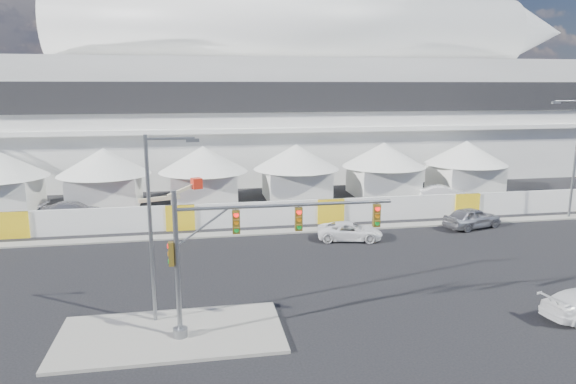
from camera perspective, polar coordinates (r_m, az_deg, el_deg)
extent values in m
plane|color=black|center=(27.58, 0.26, -11.84)|extent=(160.00, 160.00, 0.00)
cube|color=gray|center=(24.49, -12.84, -15.16)|extent=(10.00, 5.00, 0.15)
cube|color=gray|center=(46.05, 22.49, -2.94)|extent=(80.00, 1.20, 0.12)
cube|color=silver|center=(68.14, 0.48, 8.38)|extent=(80.00, 24.00, 14.00)
cube|color=black|center=(56.14, 2.82, 10.50)|extent=(68.00, 0.30, 3.20)
cube|color=white|center=(56.09, 2.84, 6.92)|extent=(72.00, 0.80, 0.50)
cylinder|color=white|center=(66.40, 0.83, 17.61)|extent=(57.60, 8.40, 8.40)
cylinder|color=white|center=(66.77, 2.59, 17.20)|extent=(51.60, 6.80, 6.80)
cylinder|color=white|center=(67.19, 4.33, 16.79)|extent=(45.60, 5.20, 5.20)
cone|color=white|center=(79.46, 25.72, 15.69)|extent=(8.00, 7.60, 7.60)
cube|color=white|center=(52.73, -29.27, -0.17)|extent=(6.00, 6.00, 3.00)
cube|color=white|center=(50.48, -19.58, 0.19)|extent=(6.00, 6.00, 3.00)
cone|color=white|center=(50.04, -19.80, 3.22)|extent=(8.40, 8.40, 2.40)
cube|color=white|center=(49.78, -9.32, 0.57)|extent=(6.00, 6.00, 3.00)
cone|color=white|center=(49.33, -9.42, 3.65)|extent=(8.40, 8.40, 2.40)
cube|color=white|center=(50.69, 0.90, 0.93)|extent=(6.00, 6.00, 3.00)
cone|color=white|center=(50.25, 0.91, 3.95)|extent=(8.40, 8.40, 2.40)
cube|color=white|center=(53.13, 10.47, 1.23)|extent=(6.00, 6.00, 3.00)
cone|color=white|center=(52.71, 10.58, 4.12)|extent=(8.40, 8.40, 2.40)
cube|color=white|center=(56.91, 18.99, 1.48)|extent=(6.00, 6.00, 3.00)
cone|color=white|center=(56.52, 19.17, 4.17)|extent=(8.40, 8.40, 2.40)
cube|color=white|center=(41.97, 4.73, -2.11)|extent=(70.00, 0.25, 2.00)
imported|color=#9F9FA3|center=(42.94, 19.79, -2.70)|extent=(3.22, 5.20, 1.65)
imported|color=white|center=(37.64, 6.88, -4.34)|extent=(3.11, 5.05, 1.31)
imported|color=silver|center=(52.04, 16.84, -0.14)|extent=(2.61, 4.80, 1.50)
imported|color=black|center=(50.02, 21.64, -0.88)|extent=(3.52, 5.07, 1.60)
imported|color=#BBBABF|center=(46.62, -22.71, -1.92)|extent=(2.47, 5.26, 1.48)
cylinder|color=gray|center=(22.75, -12.20, -8.02)|extent=(0.22, 0.22, 6.60)
cylinder|color=gray|center=(23.97, -11.87, -15.01)|extent=(0.64, 0.64, 0.40)
cylinder|color=gray|center=(22.35, -0.16, -1.48)|extent=(9.55, 0.15, 0.15)
cube|color=#594714|center=(22.24, -5.78, -3.33)|extent=(0.32, 0.22, 1.05)
cube|color=#594714|center=(22.60, 1.19, -3.02)|extent=(0.32, 0.22, 1.05)
cube|color=#594714|center=(23.56, 9.81, -2.58)|extent=(0.32, 0.22, 1.05)
cube|color=#594714|center=(22.58, -12.85, -6.72)|extent=(0.22, 0.32, 1.05)
cylinder|color=slate|center=(24.31, -15.03, -4.17)|extent=(0.18, 0.18, 8.78)
cylinder|color=slate|center=(23.46, -12.95, 5.81)|extent=(2.15, 0.12, 0.12)
cube|color=slate|center=(23.44, -10.55, 5.67)|extent=(0.59, 0.24, 0.15)
cylinder|color=slate|center=(48.90, 29.29, 3.18)|extent=(0.20, 0.20, 10.02)
cylinder|color=slate|center=(47.77, 28.72, 8.86)|extent=(2.45, 0.13, 0.13)
cube|color=slate|center=(47.09, 27.64, 8.80)|extent=(0.67, 0.28, 0.17)
cube|color=red|center=(43.93, -15.35, -2.54)|extent=(3.55, 2.44, 0.99)
cube|color=beige|center=(43.54, -14.02, -0.83)|extent=(3.34, 1.44, 0.32)
cube|color=beige|center=(43.33, -11.44, -0.04)|extent=(2.60, 1.14, 1.10)
cube|color=red|center=(43.23, -9.79, 0.61)|extent=(1.04, 1.04, 0.90)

